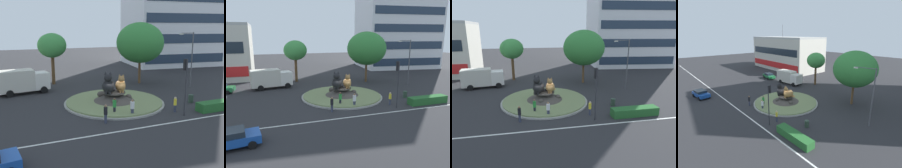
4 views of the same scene
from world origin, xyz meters
TOP-DOWN VIEW (x-y plane):
  - ground_plane at (0.00, 0.00)m, footprint 160.00×160.00m
  - lane_centreline at (0.00, -7.58)m, footprint 112.00×0.20m
  - roundabout_island at (-0.00, 0.01)m, footprint 11.13×11.13m
  - cat_statue_black at (-0.79, -0.20)m, footprint 2.25×2.50m
  - cat_statue_tabby at (0.74, -0.12)m, footprint 1.68×2.15m
  - traffic_light_mast at (4.57, -6.38)m, footprint 0.34×0.46m
  - clipped_hedge_strip at (9.25, -6.20)m, footprint 5.22×1.20m
  - broadleaf_tree_behind_island at (7.69, 8.38)m, footprint 7.04×7.04m
  - second_tree_near_tower at (-4.54, 12.65)m, footprint 4.19×4.19m
  - streetlight_arm at (12.95, 3.30)m, footprint 2.72×0.73m
  - pedestrian_yellow_shirt at (4.45, -5.18)m, footprint 0.30×0.30m
  - pedestrian_green_shirt at (-1.48, -3.62)m, footprint 0.35×0.35m
  - pedestrian_black_shirt at (-3.08, -5.39)m, footprint 0.34×0.34m
  - pedestrian_white_shirt at (-0.08, -4.67)m, footprint 0.40×0.40m
  - delivery_box_truck at (-9.19, 8.43)m, footprint 6.56×3.33m
  - litter_bin at (8.15, -3.06)m, footprint 0.56×0.56m

SIDE VIEW (x-z plane):
  - ground_plane at x=0.00m, z-range 0.00..0.00m
  - lane_centreline at x=0.00m, z-range 0.00..0.01m
  - roundabout_island at x=0.00m, z-range -0.25..1.05m
  - clipped_hedge_strip at x=9.25m, z-range 0.00..0.90m
  - litter_bin at x=8.15m, z-range 0.00..0.90m
  - pedestrian_yellow_shirt at x=4.45m, z-range 0.05..1.65m
  - pedestrian_white_shirt at x=-0.08m, z-range 0.03..1.70m
  - pedestrian_green_shirt at x=-1.48m, z-range 0.05..1.75m
  - pedestrian_black_shirt at x=-3.08m, z-range 0.05..1.78m
  - delivery_box_truck at x=-9.19m, z-range 0.13..3.22m
  - cat_statue_tabby at x=0.74m, z-range 1.03..3.08m
  - cat_statue_black at x=-0.79m, z-range 0.97..3.44m
  - traffic_light_mast at x=4.57m, z-range 1.06..6.53m
  - streetlight_arm at x=12.95m, z-range 0.67..8.37m
  - second_tree_near_tower at x=-4.54m, z-range 1.94..9.51m
  - broadleaf_tree_behind_island at x=7.69m, z-range 1.56..10.68m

